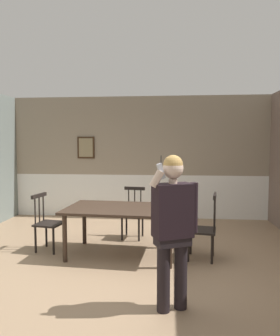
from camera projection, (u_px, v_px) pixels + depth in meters
The scene contains 7 objects.
ground_plane at pixel (117, 268), 4.56m from camera, with size 7.07×7.07×0.00m, color #9E7F60.
room_back_partition at pixel (139, 160), 7.64m from camera, with size 6.18×0.17×2.90m.
dining_table at pixel (122, 212), 5.06m from camera, with size 1.84×1.20×0.77m.
chair_near_window at pixel (133, 214), 6.00m from camera, with size 0.45×0.45×0.95m.
chair_by_doorway at pixel (47, 223), 5.28m from camera, with size 0.47×0.47×0.95m.
chair_at_table_head at pixel (204, 228), 4.87m from camera, with size 0.50×0.50×1.03m.
person_figure at pixel (173, 222), 3.35m from camera, with size 0.51×0.37×1.67m.
Camera 1 is at (0.75, -4.38, 1.78)m, focal length 33.97 mm.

